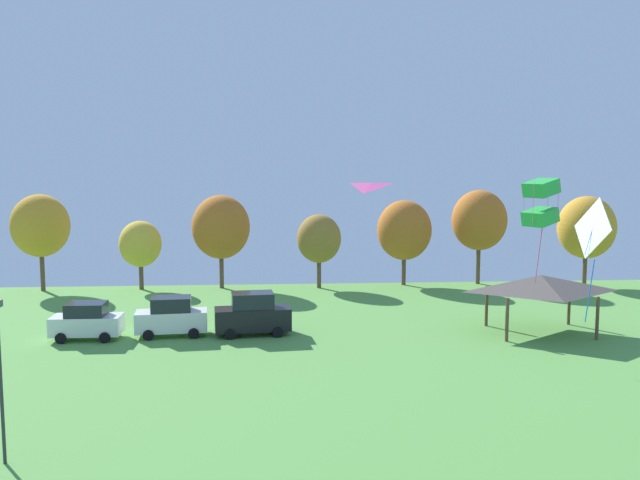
{
  "coord_description": "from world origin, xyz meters",
  "views": [
    {
      "loc": [
        -2.81,
        2.01,
        10.38
      ],
      "look_at": [
        -1.76,
        17.47,
        8.64
      ],
      "focal_mm": 38.0,
      "sensor_mm": 36.0,
      "label": 1
    }
  ],
  "objects_px": {
    "treeline_tree_3": "(319,239)",
    "treeline_tree_6": "(586,227)",
    "kite_flying_0": "(541,203)",
    "kite_flying_2": "(364,206)",
    "parked_car_third_from_left": "(253,314)",
    "light_post_0": "(0,372)",
    "treeline_tree_2": "(221,227)",
    "treeline_tree_0": "(40,226)",
    "parked_car_leftmost": "(87,321)",
    "treeline_tree_1": "(140,244)",
    "treeline_tree_4": "(404,230)",
    "kite_flying_8": "(592,231)",
    "parked_car_second_from_left": "(172,317)",
    "park_pavilion": "(541,283)",
    "treeline_tree_5": "(479,220)"
  },
  "relations": [
    {
      "from": "treeline_tree_3",
      "to": "treeline_tree_6",
      "type": "relative_size",
      "value": 0.81
    },
    {
      "from": "kite_flying_0",
      "to": "kite_flying_2",
      "type": "xyz_separation_m",
      "value": [
        -10.36,
        -6.36,
        0.27
      ]
    },
    {
      "from": "parked_car_third_from_left",
      "to": "treeline_tree_6",
      "type": "height_order",
      "value": "treeline_tree_6"
    },
    {
      "from": "light_post_0",
      "to": "treeline_tree_2",
      "type": "relative_size",
      "value": 0.74
    },
    {
      "from": "light_post_0",
      "to": "treeline_tree_0",
      "type": "relative_size",
      "value": 0.73
    },
    {
      "from": "light_post_0",
      "to": "treeline_tree_6",
      "type": "relative_size",
      "value": 0.76
    },
    {
      "from": "parked_car_leftmost",
      "to": "treeline_tree_2",
      "type": "bearing_deg",
      "value": 67.97
    },
    {
      "from": "treeline_tree_1",
      "to": "treeline_tree_4",
      "type": "height_order",
      "value": "treeline_tree_4"
    },
    {
      "from": "kite_flying_0",
      "to": "kite_flying_8",
      "type": "bearing_deg",
      "value": -81.32
    },
    {
      "from": "parked_car_second_from_left",
      "to": "parked_car_third_from_left",
      "type": "xyz_separation_m",
      "value": [
        4.9,
        -0.08,
        0.1
      ]
    },
    {
      "from": "kite_flying_8",
      "to": "parked_car_second_from_left",
      "type": "xyz_separation_m",
      "value": [
        -21.15,
        10.04,
        -6.06
      ]
    },
    {
      "from": "parked_car_second_from_left",
      "to": "park_pavilion",
      "type": "distance_m",
      "value": 22.65
    },
    {
      "from": "treeline_tree_2",
      "to": "treeline_tree_5",
      "type": "bearing_deg",
      "value": 1.4
    },
    {
      "from": "treeline_tree_0",
      "to": "treeline_tree_3",
      "type": "height_order",
      "value": "treeline_tree_0"
    },
    {
      "from": "treeline_tree_0",
      "to": "treeline_tree_1",
      "type": "distance_m",
      "value": 8.1
    },
    {
      "from": "treeline_tree_0",
      "to": "treeline_tree_4",
      "type": "bearing_deg",
      "value": 1.4
    },
    {
      "from": "treeline_tree_1",
      "to": "treeline_tree_3",
      "type": "bearing_deg",
      "value": -1.27
    },
    {
      "from": "kite_flying_8",
      "to": "treeline_tree_6",
      "type": "xyz_separation_m",
      "value": [
        11.56,
        24.86,
        -2.23
      ]
    },
    {
      "from": "light_post_0",
      "to": "parked_car_third_from_left",
      "type": "bearing_deg",
      "value": 65.02
    },
    {
      "from": "kite_flying_0",
      "to": "park_pavilion",
      "type": "relative_size",
      "value": 0.8
    },
    {
      "from": "treeline_tree_2",
      "to": "treeline_tree_3",
      "type": "bearing_deg",
      "value": -3.68
    },
    {
      "from": "parked_car_leftmost",
      "to": "treeline_tree_0",
      "type": "bearing_deg",
      "value": 116.38
    },
    {
      "from": "park_pavilion",
      "to": "treeline_tree_5",
      "type": "xyz_separation_m",
      "value": [
        1.35,
        17.12,
        2.46
      ]
    },
    {
      "from": "kite_flying_2",
      "to": "parked_car_second_from_left",
      "type": "relative_size",
      "value": 0.39
    },
    {
      "from": "kite_flying_8",
      "to": "park_pavilion",
      "type": "height_order",
      "value": "kite_flying_8"
    },
    {
      "from": "kite_flying_2",
      "to": "treeline_tree_1",
      "type": "bearing_deg",
      "value": 118.47
    },
    {
      "from": "kite_flying_0",
      "to": "treeline_tree_1",
      "type": "xyz_separation_m",
      "value": [
        -25.26,
        21.13,
        -4.54
      ]
    },
    {
      "from": "treeline_tree_5",
      "to": "treeline_tree_6",
      "type": "relative_size",
      "value": 1.06
    },
    {
      "from": "parked_car_third_from_left",
      "to": "treeline_tree_2",
      "type": "distance_m",
      "value": 16.68
    },
    {
      "from": "park_pavilion",
      "to": "treeline_tree_6",
      "type": "bearing_deg",
      "value": 56.84
    },
    {
      "from": "parked_car_leftmost",
      "to": "treeline_tree_6",
      "type": "bearing_deg",
      "value": 22.44
    },
    {
      "from": "treeline_tree_2",
      "to": "treeline_tree_5",
      "type": "distance_m",
      "value": 22.11
    },
    {
      "from": "kite_flying_8",
      "to": "treeline_tree_3",
      "type": "bearing_deg",
      "value": 113.78
    },
    {
      "from": "treeline_tree_2",
      "to": "light_post_0",
      "type": "bearing_deg",
      "value": -98.53
    },
    {
      "from": "kite_flying_8",
      "to": "light_post_0",
      "type": "distance_m",
      "value": 25.73
    },
    {
      "from": "kite_flying_0",
      "to": "treeline_tree_2",
      "type": "xyz_separation_m",
      "value": [
        -18.64,
        21.32,
        -3.19
      ]
    },
    {
      "from": "park_pavilion",
      "to": "treeline_tree_6",
      "type": "height_order",
      "value": "treeline_tree_6"
    },
    {
      "from": "kite_flying_0",
      "to": "treeline_tree_4",
      "type": "height_order",
      "value": "kite_flying_0"
    },
    {
      "from": "kite_flying_0",
      "to": "treeline_tree_0",
      "type": "relative_size",
      "value": 0.71
    },
    {
      "from": "kite_flying_8",
      "to": "parked_car_second_from_left",
      "type": "height_order",
      "value": "kite_flying_8"
    },
    {
      "from": "kite_flying_0",
      "to": "park_pavilion",
      "type": "distance_m",
      "value": 7.38
    },
    {
      "from": "parked_car_third_from_left",
      "to": "treeline_tree_3",
      "type": "distance_m",
      "value": 16.47
    },
    {
      "from": "treeline_tree_0",
      "to": "kite_flying_2",
      "type": "bearing_deg",
      "value": -50.15
    },
    {
      "from": "parked_car_second_from_left",
      "to": "light_post_0",
      "type": "bearing_deg",
      "value": -105.66
    },
    {
      "from": "treeline_tree_1",
      "to": "treeline_tree_2",
      "type": "relative_size",
      "value": 0.73
    },
    {
      "from": "kite_flying_2",
      "to": "treeline_tree_6",
      "type": "height_order",
      "value": "kite_flying_2"
    },
    {
      "from": "treeline_tree_4",
      "to": "treeline_tree_1",
      "type": "bearing_deg",
      "value": -178.38
    },
    {
      "from": "parked_car_leftmost",
      "to": "treeline_tree_2",
      "type": "relative_size",
      "value": 0.52
    },
    {
      "from": "treeline_tree_1",
      "to": "treeline_tree_6",
      "type": "xyz_separation_m",
      "value": [
        37.52,
        -0.84,
        1.22
      ]
    },
    {
      "from": "parked_car_leftmost",
      "to": "light_post_0",
      "type": "distance_m",
      "value": 17.16
    }
  ]
}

